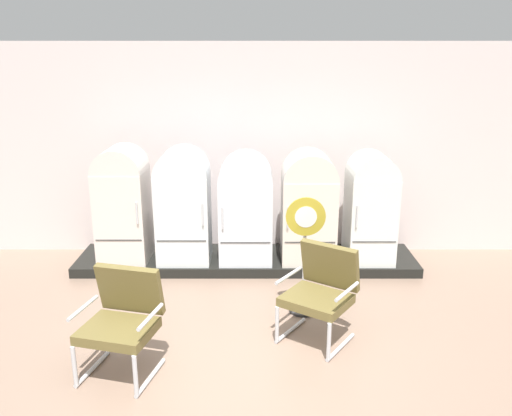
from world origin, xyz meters
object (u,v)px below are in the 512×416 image
at_px(refrigerator_1, 184,202).
at_px(refrigerator_2, 246,205).
at_px(armchair_right, 322,288).
at_px(refrigerator_3, 309,204).
at_px(refrigerator_4, 371,204).
at_px(sign_stand, 305,260).
at_px(armchair_left, 123,316).
at_px(refrigerator_0, 123,201).

bearing_deg(refrigerator_1, refrigerator_2, 0.53).
relative_size(refrigerator_1, armchair_right, 1.57).
bearing_deg(refrigerator_2, refrigerator_3, 1.87).
height_order(refrigerator_2, refrigerator_3, refrigerator_3).
xyz_separation_m(refrigerator_4, sign_stand, (-0.98, -1.28, -0.27)).
bearing_deg(armchair_left, refrigerator_3, 51.71).
height_order(refrigerator_1, refrigerator_2, refrigerator_1).
xyz_separation_m(refrigerator_1, refrigerator_2, (0.82, 0.01, -0.04)).
xyz_separation_m(refrigerator_1, armchair_right, (1.61, -1.78, -0.39)).
bearing_deg(refrigerator_0, refrigerator_2, -1.02).
relative_size(refrigerator_0, refrigerator_3, 1.04).
bearing_deg(refrigerator_1, sign_stand, -39.84).
bearing_deg(refrigerator_3, refrigerator_2, -178.13).
height_order(refrigerator_0, refrigerator_2, refrigerator_0).
relative_size(refrigerator_2, armchair_right, 1.50).
relative_size(refrigerator_1, refrigerator_2, 1.05).
bearing_deg(sign_stand, refrigerator_3, 82.96).
bearing_deg(sign_stand, armchair_right, -77.10).
bearing_deg(refrigerator_4, sign_stand, -127.22).
distance_m(refrigerator_4, armchair_left, 3.65).
bearing_deg(armchair_left, armchair_right, 17.57).
height_order(refrigerator_2, armchair_left, refrigerator_2).
bearing_deg(refrigerator_3, refrigerator_1, -178.80).
bearing_deg(armchair_right, sign_stand, 102.90).
relative_size(refrigerator_0, refrigerator_2, 1.05).
distance_m(refrigerator_4, armchair_right, 2.04).
height_order(refrigerator_1, sign_stand, refrigerator_1).
distance_m(refrigerator_0, sign_stand, 2.63).
bearing_deg(armchair_right, refrigerator_1, 132.13).
xyz_separation_m(refrigerator_0, refrigerator_1, (0.80, -0.04, -0.01)).
height_order(refrigerator_1, refrigerator_3, refrigerator_1).
height_order(armchair_right, sign_stand, sign_stand).
height_order(refrigerator_2, sign_stand, refrigerator_2).
distance_m(refrigerator_3, sign_stand, 1.31).
bearing_deg(sign_stand, refrigerator_4, 52.78).
relative_size(refrigerator_0, sign_stand, 1.14).
xyz_separation_m(refrigerator_2, sign_stand, (0.67, -1.24, -0.26)).
bearing_deg(refrigerator_1, armchair_left, -96.14).
bearing_deg(sign_stand, refrigerator_1, 140.16).
xyz_separation_m(refrigerator_2, refrigerator_3, (0.82, 0.03, 0.01)).
distance_m(refrigerator_1, armchair_right, 2.43).
height_order(refrigerator_0, armchair_right, refrigerator_0).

